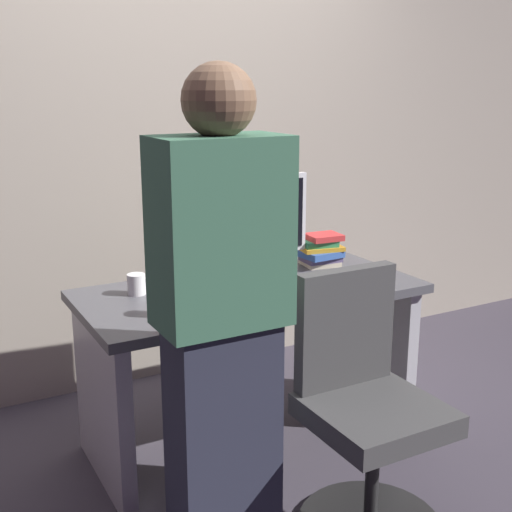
# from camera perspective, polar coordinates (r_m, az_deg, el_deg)

# --- Properties ---
(ground_plane) EXTENTS (9.00, 9.00, 0.00)m
(ground_plane) POSITION_cam_1_polar(r_m,az_deg,el_deg) (3.16, -0.45, -15.36)
(ground_plane) COLOR #3D3842
(wall_back) EXTENTS (6.40, 0.10, 3.00)m
(wall_back) POSITION_cam_1_polar(r_m,az_deg,el_deg) (3.58, -7.68, 13.19)
(wall_back) COLOR #9E9384
(wall_back) RESTS_ON ground
(desk) EXTENTS (1.46, 0.69, 0.73)m
(desk) POSITION_cam_1_polar(r_m,az_deg,el_deg) (2.94, -0.47, -6.81)
(desk) COLOR #4C4C51
(desk) RESTS_ON ground
(office_chair) EXTENTS (0.52, 0.52, 0.94)m
(office_chair) POSITION_cam_1_polar(r_m,az_deg,el_deg) (2.47, 9.27, -13.35)
(office_chair) COLOR black
(office_chair) RESTS_ON ground
(person_at_desk) EXTENTS (0.40, 0.24, 1.64)m
(person_at_desk) POSITION_cam_1_polar(r_m,az_deg,el_deg) (2.10, -2.95, -6.02)
(person_at_desk) COLOR #262838
(person_at_desk) RESTS_ON ground
(monitor) EXTENTS (0.54, 0.15, 0.46)m
(monitor) POSITION_cam_1_polar(r_m,az_deg,el_deg) (2.98, -0.30, 3.07)
(monitor) COLOR silver
(monitor) RESTS_ON desk
(keyboard) EXTENTS (0.43, 0.15, 0.02)m
(keyboard) POSITION_cam_1_polar(r_m,az_deg,el_deg) (2.77, 1.04, -3.11)
(keyboard) COLOR #262626
(keyboard) RESTS_ON desk
(mouse) EXTENTS (0.06, 0.10, 0.03)m
(mouse) POSITION_cam_1_polar(r_m,az_deg,el_deg) (2.92, 6.02, -2.12)
(mouse) COLOR black
(mouse) RESTS_ON desk
(cup_near_keyboard) EXTENTS (0.08, 0.08, 0.09)m
(cup_near_keyboard) POSITION_cam_1_polar(r_m,az_deg,el_deg) (2.54, -8.00, -4.08)
(cup_near_keyboard) COLOR #D84C3F
(cup_near_keyboard) RESTS_ON desk
(cup_by_monitor) EXTENTS (0.08, 0.08, 0.09)m
(cup_by_monitor) POSITION_cam_1_polar(r_m,az_deg,el_deg) (2.81, -10.19, -2.39)
(cup_by_monitor) COLOR silver
(cup_by_monitor) RESTS_ON desk
(book_stack) EXTENTS (0.22, 0.18, 0.15)m
(book_stack) POSITION_cam_1_polar(r_m,az_deg,el_deg) (3.20, 5.55, 0.46)
(book_stack) COLOR beige
(book_stack) RESTS_ON desk
(cell_phone) EXTENTS (0.10, 0.16, 0.01)m
(cell_phone) POSITION_cam_1_polar(r_m,az_deg,el_deg) (2.91, 8.60, -2.55)
(cell_phone) COLOR black
(cell_phone) RESTS_ON desk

